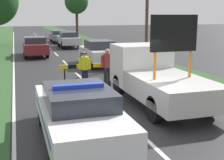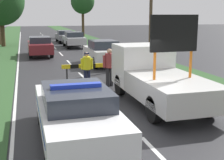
{
  "view_description": "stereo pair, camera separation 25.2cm",
  "coord_description": "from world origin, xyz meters",
  "px_view_note": "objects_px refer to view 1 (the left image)",
  "views": [
    {
      "loc": [
        -3.2,
        -8.52,
        3.3
      ],
      "look_at": [
        -0.14,
        1.36,
        1.1
      ],
      "focal_mm": 50.0,
      "sensor_mm": 36.0,
      "label": 1
    },
    {
      "loc": [
        -2.96,
        -8.59,
        3.3
      ],
      "look_at": [
        -0.14,
        1.36,
        1.1
      ],
      "focal_mm": 50.0,
      "sensor_mm": 36.0,
      "label": 2
    }
  ],
  "objects_px": {
    "road_barrier": "(85,68)",
    "queued_car_van_white": "(99,52)",
    "traffic_cone_near_police": "(92,91)",
    "roadside_tree_near_left": "(76,2)",
    "police_car": "(78,112)",
    "work_truck": "(155,76)",
    "queued_car_suv_grey": "(59,36)",
    "queued_car_sedan_silver": "(69,39)",
    "pedestrian_civilian": "(107,64)",
    "queued_car_wagon_maroon": "(35,46)",
    "utility_pole": "(147,6)",
    "police_officer": "(85,66)"
  },
  "relations": [
    {
      "from": "queued_car_van_white",
      "to": "queued_car_sedan_silver",
      "type": "distance_m",
      "value": 11.51
    },
    {
      "from": "work_truck",
      "to": "queued_car_suv_grey",
      "type": "xyz_separation_m",
      "value": [
        0.03,
        26.58,
        -0.28
      ]
    },
    {
      "from": "work_truck",
      "to": "pedestrian_civilian",
      "type": "distance_m",
      "value": 3.25
    },
    {
      "from": "traffic_cone_near_police",
      "to": "queued_car_sedan_silver",
      "type": "relative_size",
      "value": 0.16
    },
    {
      "from": "police_car",
      "to": "traffic_cone_near_police",
      "type": "xyz_separation_m",
      "value": [
        1.3,
        3.76,
        -0.43
      ]
    },
    {
      "from": "queued_car_suv_grey",
      "to": "roadside_tree_near_left",
      "type": "height_order",
      "value": "roadside_tree_near_left"
    },
    {
      "from": "road_barrier",
      "to": "queued_car_sedan_silver",
      "type": "bearing_deg",
      "value": 86.56
    },
    {
      "from": "road_barrier",
      "to": "queued_car_sedan_silver",
      "type": "distance_m",
      "value": 16.83
    },
    {
      "from": "work_truck",
      "to": "queued_car_wagon_maroon",
      "type": "xyz_separation_m",
      "value": [
        -3.47,
        14.9,
        -0.23
      ]
    },
    {
      "from": "queued_car_van_white",
      "to": "queued_car_sedan_silver",
      "type": "relative_size",
      "value": 0.99
    },
    {
      "from": "traffic_cone_near_police",
      "to": "roadside_tree_near_left",
      "type": "relative_size",
      "value": 0.1
    },
    {
      "from": "road_barrier",
      "to": "queued_car_van_white",
      "type": "distance_m",
      "value": 5.6
    },
    {
      "from": "road_barrier",
      "to": "queued_car_wagon_maroon",
      "type": "xyz_separation_m",
      "value": [
        -1.62,
        10.98,
        0.01
      ]
    },
    {
      "from": "police_car",
      "to": "queued_car_wagon_maroon",
      "type": "bearing_deg",
      "value": 85.52
    },
    {
      "from": "police_car",
      "to": "road_barrier",
      "type": "relative_size",
      "value": 2.03
    },
    {
      "from": "work_truck",
      "to": "utility_pole",
      "type": "relative_size",
      "value": 0.75
    },
    {
      "from": "traffic_cone_near_police",
      "to": "queued_car_van_white",
      "type": "distance_m",
      "value": 8.52
    },
    {
      "from": "road_barrier",
      "to": "pedestrian_civilian",
      "type": "distance_m",
      "value": 1.23
    },
    {
      "from": "work_truck",
      "to": "queued_car_van_white",
      "type": "distance_m",
      "value": 9.12
    },
    {
      "from": "police_officer",
      "to": "utility_pole",
      "type": "relative_size",
      "value": 0.21
    },
    {
      "from": "traffic_cone_near_police",
      "to": "queued_car_wagon_maroon",
      "type": "xyz_separation_m",
      "value": [
        -1.27,
        13.94,
        0.45
      ]
    },
    {
      "from": "queued_car_sedan_silver",
      "to": "roadside_tree_near_left",
      "type": "bearing_deg",
      "value": -104.2
    },
    {
      "from": "police_officer",
      "to": "police_car",
      "type": "bearing_deg",
      "value": 86.37
    },
    {
      "from": "road_barrier",
      "to": "traffic_cone_near_police",
      "type": "xyz_separation_m",
      "value": [
        -0.35,
        -2.95,
        -0.43
      ]
    },
    {
      "from": "police_car",
      "to": "queued_car_wagon_maroon",
      "type": "relative_size",
      "value": 1.08
    },
    {
      "from": "road_barrier",
      "to": "utility_pole",
      "type": "relative_size",
      "value": 0.33
    },
    {
      "from": "queued_car_van_white",
      "to": "queued_car_wagon_maroon",
      "type": "bearing_deg",
      "value": -57.37
    },
    {
      "from": "roadside_tree_near_left",
      "to": "road_barrier",
      "type": "bearing_deg",
      "value": -100.3
    },
    {
      "from": "queued_car_sedan_silver",
      "to": "pedestrian_civilian",
      "type": "bearing_deg",
      "value": 86.39
    },
    {
      "from": "police_car",
      "to": "queued_car_sedan_silver",
      "type": "height_order",
      "value": "police_car"
    },
    {
      "from": "police_car",
      "to": "roadside_tree_near_left",
      "type": "bearing_deg",
      "value": 74.68
    },
    {
      "from": "pedestrian_civilian",
      "to": "queued_car_suv_grey",
      "type": "relative_size",
      "value": 0.37
    },
    {
      "from": "roadside_tree_near_left",
      "to": "queued_car_sedan_silver",
      "type": "bearing_deg",
      "value": -104.2
    },
    {
      "from": "roadside_tree_near_left",
      "to": "utility_pole",
      "type": "height_order",
      "value": "utility_pole"
    },
    {
      "from": "pedestrian_civilian",
      "to": "queued_car_sedan_silver",
      "type": "height_order",
      "value": "pedestrian_civilian"
    },
    {
      "from": "utility_pole",
      "to": "police_officer",
      "type": "bearing_deg",
      "value": -136.56
    },
    {
      "from": "police_car",
      "to": "queued_car_van_white",
      "type": "distance_m",
      "value": 12.48
    },
    {
      "from": "road_barrier",
      "to": "queued_car_suv_grey",
      "type": "relative_size",
      "value": 0.52
    },
    {
      "from": "road_barrier",
      "to": "roadside_tree_near_left",
      "type": "xyz_separation_m",
      "value": [
        5.7,
        31.35,
        4.24
      ]
    },
    {
      "from": "queued_car_sedan_silver",
      "to": "work_truck",
      "type": "bearing_deg",
      "value": 89.58
    },
    {
      "from": "roadside_tree_near_left",
      "to": "queued_car_suv_grey",
      "type": "bearing_deg",
      "value": -113.76
    },
    {
      "from": "pedestrian_civilian",
      "to": "queued_car_suv_grey",
      "type": "distance_m",
      "value": 23.5
    },
    {
      "from": "road_barrier",
      "to": "traffic_cone_near_police",
      "type": "relative_size",
      "value": 3.49
    },
    {
      "from": "queued_car_wagon_maroon",
      "to": "roadside_tree_near_left",
      "type": "relative_size",
      "value": 0.67
    },
    {
      "from": "police_car",
      "to": "queued_car_suv_grey",
      "type": "bearing_deg",
      "value": 78.77
    },
    {
      "from": "police_officer",
      "to": "queued_car_suv_grey",
      "type": "height_order",
      "value": "police_officer"
    },
    {
      "from": "queued_car_van_white",
      "to": "utility_pole",
      "type": "xyz_separation_m",
      "value": [
        2.95,
        -0.87,
        2.95
      ]
    },
    {
      "from": "road_barrier",
      "to": "queued_car_suv_grey",
      "type": "bearing_deg",
      "value": 88.64
    },
    {
      "from": "queued_car_wagon_maroon",
      "to": "pedestrian_civilian",
      "type": "bearing_deg",
      "value": 102.02
    },
    {
      "from": "traffic_cone_near_police",
      "to": "queued_car_wagon_maroon",
      "type": "bearing_deg",
      "value": 95.21
    }
  ]
}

